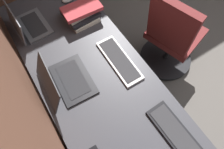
# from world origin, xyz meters

# --- Properties ---
(desk) EXTENTS (2.26, 0.73, 0.73)m
(desk) POSITION_xyz_m (0.36, 1.61, 0.67)
(desk) COLOR #38383D
(desk) RESTS_ON ground
(drawer_pedestal) EXTENTS (0.40, 0.51, 0.69)m
(drawer_pedestal) POSITION_xyz_m (0.07, 1.64, 0.35)
(drawer_pedestal) COLOR #38383D
(drawer_pedestal) RESTS_ON ground
(laptop_leftmost) EXTENTS (0.36, 0.33, 0.22)m
(laptop_leftmost) POSITION_xyz_m (0.56, 1.81, 0.78)
(laptop_leftmost) COLOR black
(laptop_leftmost) RESTS_ON desk
(laptop_left) EXTENTS (0.32, 0.25, 0.20)m
(laptop_left) POSITION_xyz_m (1.14, 1.83, 0.78)
(laptop_left) COLOR #595B60
(laptop_left) RESTS_ON desk
(keyboard_main) EXTENTS (0.42, 0.15, 0.02)m
(keyboard_main) POSITION_xyz_m (-0.10, 1.40, 0.74)
(keyboard_main) COLOR black
(keyboard_main) RESTS_ON desk
(keyboard_spare) EXTENTS (0.42, 0.14, 0.02)m
(keyboard_spare) POSITION_xyz_m (0.52, 1.40, 0.74)
(keyboard_spare) COLOR silver
(keyboard_spare) RESTS_ON desk
(book_stack_near) EXTENTS (0.24, 0.30, 0.12)m
(book_stack_near) POSITION_xyz_m (1.01, 1.43, 0.79)
(book_stack_near) COLOR beige
(book_stack_near) RESTS_ON desk
(office_chair) EXTENTS (0.56, 0.60, 0.97)m
(office_chair) POSITION_xyz_m (0.59, 0.76, 0.46)
(office_chair) COLOR maroon
(office_chair) RESTS_ON ground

